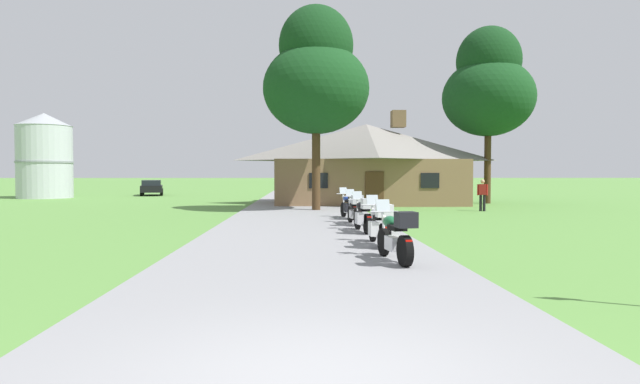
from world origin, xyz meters
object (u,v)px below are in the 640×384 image
object	(u,v)px
tree_by_lodge_front	(316,76)
bystander_red_shirt_near_lodge	(483,193)
motorcycle_blue_farthest_in_row	(350,206)
parked_black_suv_far_left	(152,187)
motorcycle_silver_second_in_row	(380,225)
motorcycle_black_third_in_row	(364,215)
motorcycle_green_nearest_to_camera	(396,236)
metal_silo_distant	(45,156)
motorcycle_silver_fourth_in_row	(354,210)
tree_right_of_lodge	(488,87)

from	to	relation	value
tree_by_lodge_front	bystander_red_shirt_near_lodge	bearing A→B (deg)	-3.01
motorcycle_blue_farthest_in_row	parked_black_suv_far_left	size ratio (longest dim) A/B	0.42
bystander_red_shirt_near_lodge	parked_black_suv_far_left	distance (m)	31.41
motorcycle_silver_second_in_row	motorcycle_black_third_in_row	bearing A→B (deg)	86.98
motorcycle_silver_second_in_row	bystander_red_shirt_near_lodge	distance (m)	15.38
motorcycle_green_nearest_to_camera	motorcycle_black_third_in_row	bearing A→B (deg)	81.46
motorcycle_green_nearest_to_camera	tree_by_lodge_front	xyz separation A→B (m)	(-1.21, 16.40, 6.44)
bystander_red_shirt_near_lodge	motorcycle_silver_second_in_row	bearing A→B (deg)	83.97
motorcycle_silver_second_in_row	parked_black_suv_far_left	distance (m)	38.07
bystander_red_shirt_near_lodge	metal_silo_distant	world-z (taller)	metal_silo_distant
parked_black_suv_far_left	motorcycle_green_nearest_to_camera	bearing A→B (deg)	-80.93
motorcycle_silver_fourth_in_row	motorcycle_blue_farthest_in_row	xyz separation A→B (m)	(0.08, 2.61, -0.01)
motorcycle_green_nearest_to_camera	motorcycle_blue_farthest_in_row	bearing A→B (deg)	81.33
motorcycle_black_third_in_row	parked_black_suv_far_left	xyz separation A→B (m)	(-15.64, 31.51, 0.17)
parked_black_suv_far_left	tree_by_lodge_front	bearing A→B (deg)	-68.99
motorcycle_black_third_in_row	parked_black_suv_far_left	size ratio (longest dim) A/B	0.42
motorcycle_green_nearest_to_camera	tree_right_of_lodge	distance (m)	26.35
motorcycle_silver_second_in_row	motorcycle_silver_fourth_in_row	bearing A→B (deg)	87.23
tree_right_of_lodge	metal_silo_distant	bearing A→B (deg)	164.73
motorcycle_silver_fourth_in_row	tree_right_of_lodge	bearing A→B (deg)	50.55
motorcycle_green_nearest_to_camera	motorcycle_silver_fourth_in_row	size ratio (longest dim) A/B	1.00
motorcycle_silver_second_in_row	parked_black_suv_far_left	bearing A→B (deg)	110.84
motorcycle_black_third_in_row	motorcycle_silver_fourth_in_row	bearing A→B (deg)	84.66
motorcycle_green_nearest_to_camera	motorcycle_silver_second_in_row	world-z (taller)	same
motorcycle_silver_fourth_in_row	motorcycle_blue_farthest_in_row	distance (m)	2.61
parked_black_suv_far_left	motorcycle_silver_second_in_row	bearing A→B (deg)	-79.42
motorcycle_blue_farthest_in_row	metal_silo_distant	size ratio (longest dim) A/B	0.30
tree_right_of_lodge	motorcycle_green_nearest_to_camera	bearing A→B (deg)	-114.13
bystander_red_shirt_near_lodge	metal_silo_distant	size ratio (longest dim) A/B	0.24
motorcycle_blue_farthest_in_row	metal_silo_distant	bearing A→B (deg)	125.59
motorcycle_silver_second_in_row	tree_by_lodge_front	world-z (taller)	tree_by_lodge_front
motorcycle_blue_farthest_in_row	motorcycle_black_third_in_row	bearing A→B (deg)	-101.84
motorcycle_black_third_in_row	metal_silo_distant	xyz separation A→B (m)	(-22.85, 26.56, 2.85)
bystander_red_shirt_near_lodge	tree_by_lodge_front	xyz separation A→B (m)	(-8.72, 0.46, 6.13)
motorcycle_silver_fourth_in_row	motorcycle_green_nearest_to_camera	bearing A→B (deg)	-94.21
motorcycle_green_nearest_to_camera	metal_silo_distant	bearing A→B (deg)	116.91
bystander_red_shirt_near_lodge	tree_right_of_lodge	bearing A→B (deg)	-88.69
motorcycle_black_third_in_row	motorcycle_blue_farthest_in_row	bearing A→B (deg)	83.25
tree_by_lodge_front	metal_silo_distant	xyz separation A→B (m)	(-21.62, 15.83, -3.61)
motorcycle_green_nearest_to_camera	tree_by_lodge_front	world-z (taller)	tree_by_lodge_front
motorcycle_green_nearest_to_camera	motorcycle_black_third_in_row	size ratio (longest dim) A/B	1.00
bystander_red_shirt_near_lodge	metal_silo_distant	xyz separation A→B (m)	(-30.34, 16.29, 2.52)
parked_black_suv_far_left	motorcycle_blue_farthest_in_row	bearing A→B (deg)	-72.89
motorcycle_silver_second_in_row	parked_black_suv_far_left	world-z (taller)	parked_black_suv_far_left
motorcycle_silver_second_in_row	metal_silo_distant	bearing A→B (deg)	124.10
tree_right_of_lodge	parked_black_suv_far_left	size ratio (longest dim) A/B	2.38
motorcycle_green_nearest_to_camera	parked_black_suv_far_left	size ratio (longest dim) A/B	0.42
tree_by_lodge_front	parked_black_suv_far_left	world-z (taller)	tree_by_lodge_front
tree_by_lodge_front	tree_right_of_lodge	distance (m)	13.44
motorcycle_silver_second_in_row	motorcycle_black_third_in_row	distance (m)	3.18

